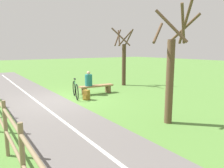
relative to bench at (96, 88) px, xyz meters
name	(u,v)px	position (x,y,z in m)	size (l,w,h in m)	color
ground_plane	(60,100)	(2.13, 0.30, -0.32)	(80.00, 80.00, 0.00)	#548438
paved_path	(80,134)	(3.07, 4.30, -0.31)	(2.57, 36.00, 0.02)	#66605E
path_centre_line	(80,134)	(3.07, 4.30, -0.30)	(0.10, 32.00, 0.00)	silver
bench	(96,88)	(0.00, 0.00, 0.00)	(1.86, 0.56, 0.46)	#937047
person_seated	(89,80)	(0.44, -0.04, 0.46)	(0.40, 0.40, 0.76)	#1E6B66
bicycle	(75,90)	(1.28, 0.18, 0.07)	(0.53, 1.65, 0.92)	black
backpack	(86,95)	(1.07, 0.88, -0.09)	(0.34, 0.34, 0.46)	olive
fence_roadside	(12,137)	(4.89, 5.28, 0.41)	(0.15, 14.70, 1.25)	#847051
tree_near_bench	(123,59)	(-2.79, -1.30, 1.40)	(1.51, 1.51, 3.61)	#473323
tree_far_right	(171,70)	(0.32, 5.09, 1.36)	(1.28, 1.28, 3.73)	brown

